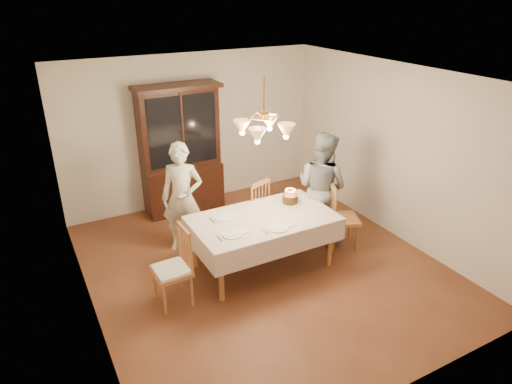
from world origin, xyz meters
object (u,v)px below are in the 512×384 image
china_hutch (181,152)px  dining_table (263,222)px  birthday_cake (290,199)px  chair_far_side (252,212)px  elderly_woman (182,198)px

china_hutch → dining_table: bearing=-82.0°
dining_table → china_hutch: china_hutch is taller
dining_table → birthday_cake: (0.54, 0.19, 0.14)m
dining_table → chair_far_side: size_ratio=1.90×
china_hutch → birthday_cake: 2.24m
dining_table → china_hutch: 2.30m
birthday_cake → elderly_woman: bearing=149.4°
dining_table → chair_far_side: (0.23, 0.76, -0.24)m
elderly_woman → birthday_cake: 1.53m
china_hutch → elderly_woman: 1.38m
dining_table → elderly_woman: size_ratio=1.17×
china_hutch → chair_far_side: (0.54, -1.50, -0.60)m
elderly_woman → chair_far_side: bearing=19.6°
chair_far_side → elderly_woman: (-1.00, 0.22, 0.37)m
elderly_woman → birthday_cake: size_ratio=5.43×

